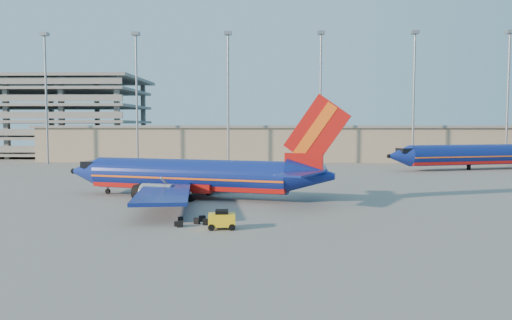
# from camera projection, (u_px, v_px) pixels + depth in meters

# --- Properties ---
(ground) EXTENTS (220.00, 220.00, 0.00)m
(ground) POSITION_uv_depth(u_px,v_px,m) (238.00, 193.00, 63.21)
(ground) COLOR slate
(ground) RESTS_ON ground
(terminal_building) EXTENTS (122.00, 16.00, 8.50)m
(terminal_building) POSITION_uv_depth(u_px,v_px,m) (294.00, 143.00, 120.49)
(terminal_building) COLOR gray
(terminal_building) RESTS_ON ground
(parking_garage) EXTENTS (62.00, 32.00, 21.40)m
(parking_garage) POSITION_uv_depth(u_px,v_px,m) (31.00, 114.00, 137.83)
(parking_garage) COLOR slate
(parking_garage) RESTS_ON ground
(light_mast_row) EXTENTS (101.60, 1.60, 28.65)m
(light_mast_row) POSITION_uv_depth(u_px,v_px,m) (274.00, 83.00, 107.73)
(light_mast_row) COLOR gray
(light_mast_row) RESTS_ON ground
(aircraft_main) EXTENTS (34.29, 32.50, 11.90)m
(aircraft_main) POSITION_uv_depth(u_px,v_px,m) (195.00, 176.00, 58.28)
(aircraft_main) COLOR navy
(aircraft_main) RESTS_ON ground
(aircraft_second) EXTENTS (36.53, 17.93, 12.66)m
(aircraft_second) POSITION_uv_depth(u_px,v_px,m) (473.00, 155.00, 95.56)
(aircraft_second) COLOR navy
(aircraft_second) RESTS_ON ground
(baggage_tug) EXTENTS (2.30, 1.49, 1.59)m
(baggage_tug) POSITION_uv_depth(u_px,v_px,m) (222.00, 219.00, 40.86)
(baggage_tug) COLOR yellow
(baggage_tug) RESTS_ON ground
(luggage_pile) EXTENTS (2.99, 3.01, 0.54)m
(luggage_pile) POSITION_uv_depth(u_px,v_px,m) (191.00, 221.00, 42.96)
(luggage_pile) COLOR black
(luggage_pile) RESTS_ON ground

